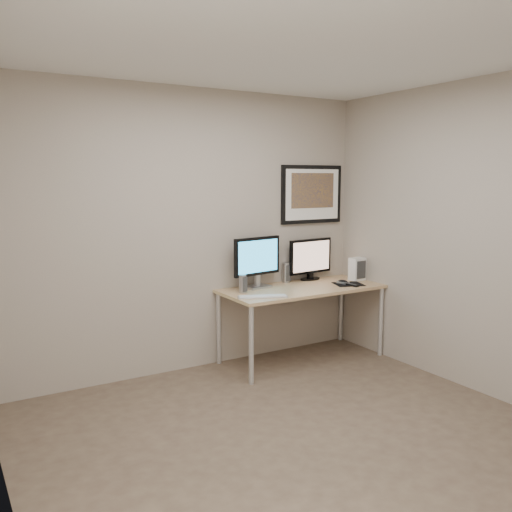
# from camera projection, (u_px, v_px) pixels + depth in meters

# --- Properties ---
(floor) EXTENTS (3.60, 3.60, 0.00)m
(floor) POSITION_uv_depth(u_px,v_px,m) (298.00, 439.00, 3.74)
(floor) COLOR #4D3C30
(floor) RESTS_ON ground
(room) EXTENTS (3.60, 3.60, 3.60)m
(room) POSITION_uv_depth(u_px,v_px,m) (264.00, 198.00, 3.89)
(room) COLOR white
(room) RESTS_ON ground
(desk) EXTENTS (1.60, 0.70, 0.73)m
(desk) POSITION_uv_depth(u_px,v_px,m) (302.00, 294.00, 5.30)
(desk) COLOR #926246
(desk) RESTS_ON floor
(framed_art) EXTENTS (0.75, 0.04, 0.60)m
(framed_art) POSITION_uv_depth(u_px,v_px,m) (312.00, 194.00, 5.63)
(framed_art) COLOR black
(framed_art) RESTS_ON room
(monitor_large) EXTENTS (0.54, 0.21, 0.50)m
(monitor_large) POSITION_uv_depth(u_px,v_px,m) (257.00, 260.00, 5.23)
(monitor_large) COLOR #A5A5A9
(monitor_large) RESTS_ON desk
(monitor_tv) EXTENTS (0.55, 0.15, 0.43)m
(monitor_tv) POSITION_uv_depth(u_px,v_px,m) (310.00, 258.00, 5.65)
(monitor_tv) COLOR black
(monitor_tv) RESTS_ON desk
(speaker_left) EXTENTS (0.08, 0.08, 0.17)m
(speaker_left) POSITION_uv_depth(u_px,v_px,m) (243.00, 284.00, 5.03)
(speaker_left) COLOR #A5A5A9
(speaker_left) RESTS_ON desk
(speaker_right) EXTENTS (0.09, 0.09, 0.20)m
(speaker_right) POSITION_uv_depth(u_px,v_px,m) (286.00, 272.00, 5.54)
(speaker_right) COLOR #A5A5A9
(speaker_right) RESTS_ON desk
(keyboard) EXTENTS (0.45, 0.28, 0.02)m
(keyboard) POSITION_uv_depth(u_px,v_px,m) (263.00, 296.00, 4.84)
(keyboard) COLOR #B9B9BE
(keyboard) RESTS_ON desk
(mousepad) EXTENTS (0.34, 0.32, 0.00)m
(mousepad) POSITION_uv_depth(u_px,v_px,m) (348.00, 284.00, 5.44)
(mousepad) COLOR black
(mousepad) RESTS_ON desk
(mouse) EXTENTS (0.09, 0.13, 0.04)m
(mouse) POSITION_uv_depth(u_px,v_px,m) (343.00, 282.00, 5.45)
(mouse) COLOR black
(mouse) RESTS_ON mousepad
(remote) EXTENTS (0.07, 0.17, 0.02)m
(remote) POSITION_uv_depth(u_px,v_px,m) (351.00, 285.00, 5.36)
(remote) COLOR black
(remote) RESTS_ON desk
(fan_unit) EXTENTS (0.16, 0.12, 0.24)m
(fan_unit) POSITION_uv_depth(u_px,v_px,m) (357.00, 269.00, 5.65)
(fan_unit) COLOR silver
(fan_unit) RESTS_ON desk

